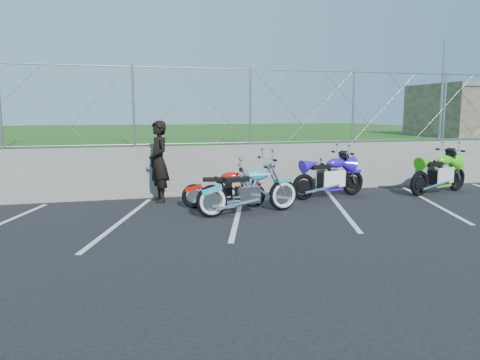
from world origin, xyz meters
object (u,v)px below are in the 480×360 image
object	(u,v)px
naked_orange	(225,190)
sportbike_green	(440,175)
sportbike_blue	(330,178)
person_standing	(159,162)
cruiser_turquoise	(250,192)

from	to	relation	value
naked_orange	sportbike_green	distance (m)	5.96
naked_orange	sportbike_blue	world-z (taller)	sportbike_blue
sportbike_blue	person_standing	distance (m)	4.30
cruiser_turquoise	person_standing	size ratio (longest dim) A/B	1.21
naked_orange	sportbike_blue	size ratio (longest dim) A/B	0.87
naked_orange	sportbike_green	size ratio (longest dim) A/B	0.87
person_standing	sportbike_green	bearing A→B (deg)	69.62
cruiser_turquoise	sportbike_blue	distance (m)	2.82
sportbike_green	person_standing	size ratio (longest dim) A/B	1.11
sportbike_green	person_standing	bearing A→B (deg)	157.10
sportbike_blue	person_standing	bearing A→B (deg)	160.84
naked_orange	sportbike_blue	distance (m)	2.93
cruiser_turquoise	naked_orange	world-z (taller)	cruiser_turquoise
naked_orange	person_standing	bearing A→B (deg)	150.41
person_standing	cruiser_turquoise	bearing A→B (deg)	28.61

